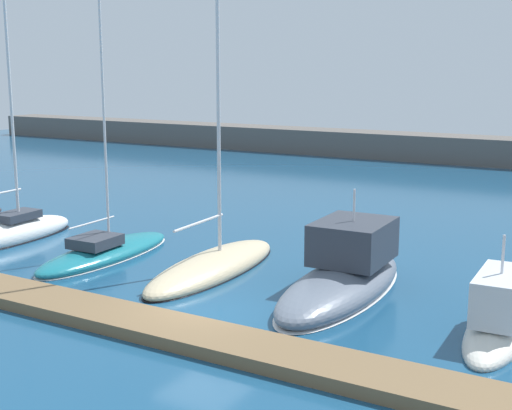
{
  "coord_description": "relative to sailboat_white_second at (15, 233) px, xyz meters",
  "views": [
    {
      "loc": [
        11.9,
        -16.92,
        7.55
      ],
      "look_at": [
        -1.8,
        6.24,
        2.29
      ],
      "focal_mm": 49.15,
      "sensor_mm": 36.0,
      "label": 1
    }
  ],
  "objects": [
    {
      "name": "ground_plane",
      "position": [
        12.87,
        -3.78,
        -0.34
      ],
      "size": [
        120.0,
        120.0,
        0.0
      ],
      "primitive_type": "plane",
      "color": "navy"
    },
    {
      "name": "dock_pier",
      "position": [
        12.87,
        -5.58,
        -0.16
      ],
      "size": [
        41.87,
        1.91,
        0.37
      ],
      "primitive_type": "cube",
      "color": "brown",
      "rests_on": "ground_plane"
    },
    {
      "name": "breakwater_seawall",
      "position": [
        12.87,
        36.52,
        0.74
      ],
      "size": [
        108.0,
        3.88,
        2.17
      ],
      "primitive_type": "cube",
      "color": "#5B5651",
      "rests_on": "ground_plane"
    },
    {
      "name": "sailboat_white_second",
      "position": [
        0.0,
        0.0,
        0.0
      ],
      "size": [
        2.15,
        6.75,
        12.0
      ],
      "rotation": [
        0.0,
        0.0,
        1.62
      ],
      "color": "white",
      "rests_on": "ground_plane"
    },
    {
      "name": "sailboat_teal_third",
      "position": [
        5.45,
        -0.11,
        -0.11
      ],
      "size": [
        2.6,
        7.66,
        13.14
      ],
      "rotation": [
        0.0,
        0.0,
        1.61
      ],
      "color": "#19707F",
      "rests_on": "ground_plane"
    },
    {
      "name": "sailboat_sand_fourth",
      "position": [
        10.37,
        0.47,
        -0.15
      ],
      "size": [
        2.77,
        8.52,
        13.52
      ],
      "rotation": [
        0.0,
        0.0,
        1.62
      ],
      "color": "beige",
      "rests_on": "ground_plane"
    },
    {
      "name": "motorboat_slate_fifth",
      "position": [
        15.61,
        0.75,
        0.25
      ],
      "size": [
        3.09,
        8.78,
        3.86
      ],
      "rotation": [
        0.0,
        0.0,
        1.6
      ],
      "color": "slate",
      "rests_on": "ground_plane"
    },
    {
      "name": "motorboat_ivory_sixth",
      "position": [
        21.05,
        -0.53,
        0.11
      ],
      "size": [
        1.99,
        6.35,
        3.39
      ],
      "rotation": [
        0.0,
        0.0,
        1.62
      ],
      "color": "silver",
      "rests_on": "ground_plane"
    }
  ]
}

